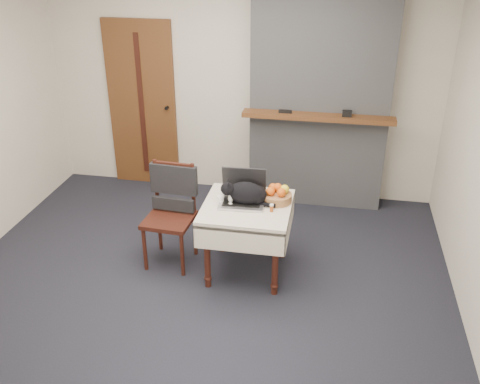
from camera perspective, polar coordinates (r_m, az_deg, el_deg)
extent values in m
plane|color=black|center=(4.97, -4.11, -9.47)|extent=(4.50, 4.50, 0.00)
cube|color=beige|center=(6.20, 0.14, 11.37)|extent=(4.50, 0.02, 2.60)
cube|color=brown|center=(6.57, -10.38, 9.10)|extent=(0.82, 0.05, 2.00)
cube|color=#33140E|center=(6.54, -10.47, 9.02)|extent=(0.06, 0.01, 1.70)
cylinder|color=black|center=(6.43, -7.81, 8.89)|extent=(0.04, 0.06, 0.04)
cube|color=gray|center=(5.96, 8.56, 10.46)|extent=(1.50, 0.30, 2.60)
cube|color=brown|center=(5.79, 8.31, 7.92)|extent=(1.62, 0.18, 0.05)
cube|color=black|center=(5.80, 4.85, 8.55)|extent=(0.14, 0.04, 0.03)
cube|color=black|center=(5.77, 11.35, 8.20)|extent=(0.10, 0.07, 0.06)
cylinder|color=#33140E|center=(4.73, -3.51, -6.83)|extent=(0.06, 0.06, 0.64)
sphere|color=#33140E|center=(4.87, -3.43, -9.20)|extent=(0.07, 0.07, 0.07)
cylinder|color=#33140E|center=(4.64, 3.77, -7.58)|extent=(0.06, 0.06, 0.64)
sphere|color=#33140E|center=(4.78, 3.68, -9.96)|extent=(0.07, 0.07, 0.07)
cylinder|color=#33140E|center=(5.23, -1.95, -3.29)|extent=(0.06, 0.06, 0.64)
sphere|color=#33140E|center=(5.35, -1.91, -5.52)|extent=(0.07, 0.07, 0.07)
cylinder|color=#33140E|center=(5.15, 4.61, -3.89)|extent=(0.06, 0.06, 0.64)
sphere|color=#33140E|center=(5.27, 4.51, -6.14)|extent=(0.07, 0.07, 0.07)
cube|color=beige|center=(4.75, 0.75, -1.72)|extent=(0.78, 0.78, 0.06)
cube|color=beige|center=(4.47, -0.11, -5.25)|extent=(0.78, 0.01, 0.22)
cube|color=beige|center=(5.14, 1.48, -0.81)|extent=(0.78, 0.01, 0.22)
cube|color=beige|center=(4.87, -3.72, -2.46)|extent=(0.01, 0.78, 0.22)
cube|color=beige|center=(4.76, 5.32, -3.28)|extent=(0.01, 0.78, 0.22)
cube|color=#B7B7BC|center=(4.74, 0.18, -1.23)|extent=(0.41, 0.29, 0.02)
cube|color=black|center=(4.73, 0.18, -1.08)|extent=(0.34, 0.20, 0.00)
cube|color=black|center=(4.82, 0.44, 1.23)|extent=(0.40, 0.09, 0.27)
cube|color=#AAC3F9|center=(4.82, 0.44, 1.22)|extent=(0.37, 0.08, 0.24)
ellipsoid|color=black|center=(4.71, 0.64, -0.15)|extent=(0.36, 0.26, 0.21)
ellipsoid|color=black|center=(4.72, 1.84, -0.33)|extent=(0.21, 0.22, 0.17)
sphere|color=black|center=(4.68, -1.36, 0.34)|extent=(0.14, 0.14, 0.12)
ellipsoid|color=white|center=(4.69, -1.84, 0.00)|extent=(0.07, 0.07, 0.06)
ellipsoid|color=white|center=(4.72, -0.99, -0.62)|extent=(0.07, 0.08, 0.08)
cone|color=black|center=(4.62, -1.23, 0.82)|extent=(0.05, 0.05, 0.05)
cone|color=black|center=(4.68, -1.27, 1.19)|extent=(0.05, 0.05, 0.05)
cylinder|color=black|center=(4.70, 2.75, -1.34)|extent=(0.18, 0.05, 0.04)
sphere|color=white|center=(4.70, -1.02, -1.33)|extent=(0.04, 0.04, 0.04)
sphere|color=white|center=(4.77, -1.07, -0.89)|extent=(0.04, 0.04, 0.04)
cylinder|color=white|center=(4.75, -2.08, -0.84)|extent=(0.06, 0.06, 0.07)
cylinder|color=#9E4313|center=(4.62, 3.39, -1.77)|extent=(0.03, 0.03, 0.06)
cylinder|color=silver|center=(4.61, 3.40, -1.39)|extent=(0.03, 0.03, 0.01)
cylinder|color=#9D703F|center=(4.79, 3.95, -0.60)|extent=(0.27, 0.27, 0.07)
sphere|color=#E15412|center=(4.74, 3.29, 0.09)|extent=(0.08, 0.08, 0.08)
sphere|color=#E15412|center=(4.72, 4.43, -0.06)|extent=(0.08, 0.08, 0.08)
sphere|color=#E15412|center=(4.81, 4.05, 0.48)|extent=(0.08, 0.08, 0.08)
sphere|color=yellow|center=(4.78, 4.79, 0.31)|extent=(0.08, 0.08, 0.08)
sphere|color=#E15412|center=(4.80, 3.53, 0.47)|extent=(0.08, 0.08, 0.08)
cube|color=black|center=(4.75, 2.76, -1.29)|extent=(0.11, 0.08, 0.01)
cube|color=#33140E|center=(5.03, -7.58, -2.96)|extent=(0.46, 0.46, 0.04)
cylinder|color=#33140E|center=(5.07, -10.13, -5.95)|extent=(0.04, 0.04, 0.46)
cylinder|color=#33140E|center=(4.94, -6.19, -6.58)|extent=(0.04, 0.04, 0.46)
cylinder|color=#33140E|center=(5.35, -8.56, -3.92)|extent=(0.04, 0.04, 0.46)
cylinder|color=#33140E|center=(5.23, -4.81, -4.46)|extent=(0.04, 0.04, 0.46)
cylinder|color=#33140E|center=(5.13, -8.92, 0.78)|extent=(0.04, 0.04, 0.51)
cylinder|color=#33140E|center=(5.00, -5.02, 0.33)|extent=(0.04, 0.04, 0.51)
cube|color=#33140E|center=(5.02, -7.06, 1.62)|extent=(0.37, 0.06, 0.29)
cube|color=black|center=(5.02, -7.08, 1.36)|extent=(0.45, 0.09, 0.29)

